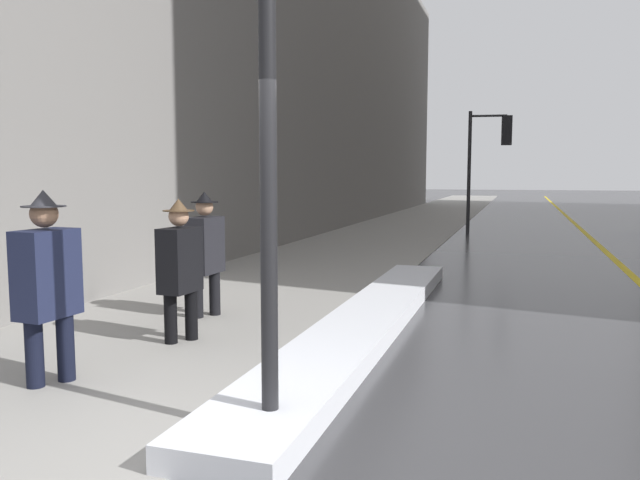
# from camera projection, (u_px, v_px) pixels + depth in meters

# --- Properties ---
(ground_plane) EXTENTS (160.00, 160.00, 0.00)m
(ground_plane) POSITION_uv_depth(u_px,v_px,m) (189.00, 465.00, 4.01)
(ground_plane) COLOR #38383A
(sidewalk_slab) EXTENTS (4.00, 80.00, 0.01)m
(sidewalk_slab) POSITION_uv_depth(u_px,v_px,m) (381.00, 237.00, 18.82)
(sidewalk_slab) COLOR gray
(sidewalk_slab) RESTS_ON ground
(road_centre_stripe) EXTENTS (0.16, 80.00, 0.00)m
(road_centre_stripe) POSITION_uv_depth(u_px,v_px,m) (597.00, 244.00, 16.99)
(road_centre_stripe) COLOR gold
(road_centre_stripe) RESTS_ON ground
(snow_bank_curb) EXTENTS (0.84, 8.16, 0.21)m
(snow_bank_curb) POSITION_uv_depth(u_px,v_px,m) (367.00, 320.00, 7.57)
(snow_bank_curb) COLOR silver
(snow_bank_curb) RESTS_ON ground
(building_facade_left) EXTENTS (6.00, 36.00, 12.14)m
(building_facade_left) POSITION_uv_depth(u_px,v_px,m) (285.00, 68.00, 24.45)
(building_facade_left) COLOR slate
(building_facade_left) RESTS_ON ground
(lamp_post) EXTENTS (0.28, 0.28, 4.40)m
(lamp_post) POSITION_uv_depth(u_px,v_px,m) (267.00, 54.00, 4.18)
(lamp_post) COLOR black
(lamp_post) RESTS_ON ground
(traffic_light_near) EXTENTS (1.31, 0.42, 3.83)m
(traffic_light_near) POSITION_uv_depth(u_px,v_px,m) (492.00, 146.00, 19.28)
(traffic_light_near) COLOR black
(traffic_light_near) RESTS_ON ground
(pedestrian_in_fedora) EXTENTS (0.37, 0.55, 1.73)m
(pedestrian_in_fedora) POSITION_uv_depth(u_px,v_px,m) (47.00, 280.00, 5.45)
(pedestrian_in_fedora) COLOR black
(pedestrian_in_fedora) RESTS_ON ground
(pedestrian_trailing) EXTENTS (0.34, 0.51, 1.61)m
(pedestrian_trailing) POSITION_uv_depth(u_px,v_px,m) (180.00, 265.00, 6.87)
(pedestrian_trailing) COLOR black
(pedestrian_trailing) RESTS_ON ground
(pedestrian_in_glasses) EXTENTS (0.35, 0.53, 1.65)m
(pedestrian_in_glasses) POSITION_uv_depth(u_px,v_px,m) (205.00, 249.00, 8.11)
(pedestrian_in_glasses) COLOR black
(pedestrian_in_glasses) RESTS_ON ground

